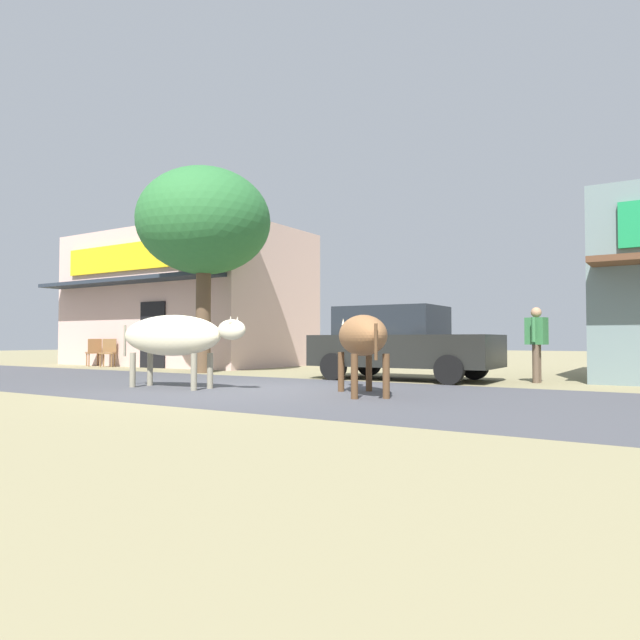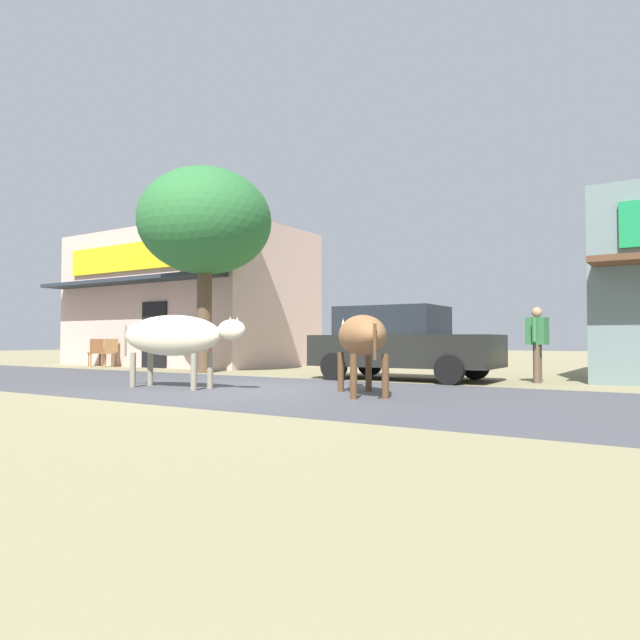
# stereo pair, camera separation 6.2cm
# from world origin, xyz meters

# --- Properties ---
(ground) EXTENTS (80.00, 80.00, 0.00)m
(ground) POSITION_xyz_m (0.00, 0.00, 0.00)
(ground) COLOR #8F855E
(asphalt_road) EXTENTS (72.00, 5.48, 0.00)m
(asphalt_road) POSITION_xyz_m (0.00, 0.00, 0.00)
(asphalt_road) COLOR #47484E
(asphalt_road) RESTS_ON ground
(storefront_left_cafe) EXTENTS (8.26, 5.68, 4.63)m
(storefront_left_cafe) POSITION_xyz_m (-8.60, 6.75, 2.32)
(storefront_left_cafe) COLOR #D1AB9F
(storefront_left_cafe) RESTS_ON ground
(roadside_tree) EXTENTS (3.61, 3.61, 5.56)m
(roadside_tree) POSITION_xyz_m (-4.45, 3.22, 4.08)
(roadside_tree) COLOR brown
(roadside_tree) RESTS_ON ground
(parked_hatchback_car) EXTENTS (4.10, 2.03, 1.64)m
(parked_hatchback_car) POSITION_xyz_m (1.15, 3.66, 0.84)
(parked_hatchback_car) COLOR black
(parked_hatchback_car) RESTS_ON ground
(cow_near_brown) EXTENTS (2.86, 0.83, 1.35)m
(cow_near_brown) POSITION_xyz_m (-1.47, -0.65, 0.96)
(cow_near_brown) COLOR beige
(cow_near_brown) RESTS_ON ground
(cow_far_dark) EXTENTS (1.95, 2.22, 1.30)m
(cow_far_dark) POSITION_xyz_m (2.06, 0.11, 0.95)
(cow_far_dark) COLOR #90613A
(cow_far_dark) RESTS_ON ground
(pedestrian_by_shop) EXTENTS (0.45, 0.61, 1.57)m
(pedestrian_by_shop) POSITION_xyz_m (3.93, 4.32, 0.92)
(pedestrian_by_shop) COLOR brown
(pedestrian_by_shop) RESTS_ON ground
(cafe_chair_near_tree) EXTENTS (0.58, 0.58, 0.92)m
(cafe_chair_near_tree) POSITION_xyz_m (-10.27, 4.09, 0.51)
(cafe_chair_near_tree) COLOR brown
(cafe_chair_near_tree) RESTS_ON ground
(cafe_chair_by_doorway) EXTENTS (0.62, 0.62, 0.92)m
(cafe_chair_by_doorway) POSITION_xyz_m (-9.45, 4.04, 0.51)
(cafe_chair_by_doorway) COLOR brown
(cafe_chair_by_doorway) RESTS_ON ground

